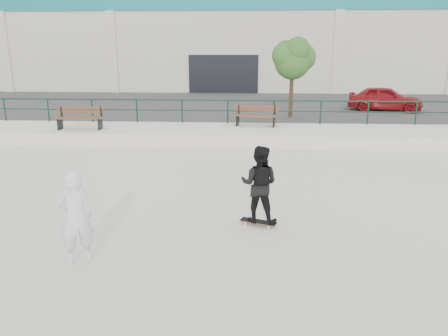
# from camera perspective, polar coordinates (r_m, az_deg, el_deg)

# --- Properties ---
(ground) EXTENTS (120.00, 120.00, 0.00)m
(ground) POSITION_cam_1_polar(r_m,az_deg,el_deg) (9.10, -9.56, -8.73)
(ground) COLOR white
(ground) RESTS_ON ground
(ledge) EXTENTS (30.00, 3.00, 0.50)m
(ledge) POSITION_cam_1_polar(r_m,az_deg,el_deg) (18.02, -2.93, 4.42)
(ledge) COLOR silver
(ledge) RESTS_ON ground
(parking_strip) EXTENTS (60.00, 14.00, 0.50)m
(parking_strip) POSITION_cam_1_polar(r_m,az_deg,el_deg) (26.38, -0.89, 7.95)
(parking_strip) COLOR #353535
(parking_strip) RESTS_ON ground
(railing) EXTENTS (28.00, 0.06, 1.03)m
(railing) POSITION_cam_1_polar(r_m,az_deg,el_deg) (19.14, -2.54, 8.08)
(railing) COLOR #133421
(railing) RESTS_ON ledge
(commercial_building) EXTENTS (44.20, 16.33, 8.00)m
(commercial_building) POSITION_cam_1_polar(r_m,az_deg,el_deg) (40.13, 0.66, 16.72)
(commercial_building) COLOR silver
(commercial_building) RESTS_ON ground
(bench_left) EXTENTS (1.98, 0.72, 0.89)m
(bench_left) POSITION_cam_1_polar(r_m,az_deg,el_deg) (18.68, -18.27, 6.21)
(bench_left) COLOR brown
(bench_left) RESTS_ON ledge
(bench_right) EXTENTS (1.91, 0.79, 0.85)m
(bench_right) POSITION_cam_1_polar(r_m,az_deg,el_deg) (18.55, 4.19, 6.82)
(bench_right) COLOR brown
(bench_right) RESTS_ON ledge
(tree) EXTENTS (2.07, 1.84, 3.68)m
(tree) POSITION_cam_1_polar(r_m,az_deg,el_deg) (20.95, 9.03, 14.08)
(tree) COLOR #493324
(tree) RESTS_ON parking_strip
(red_car) EXTENTS (3.98, 2.41, 1.27)m
(red_car) POSITION_cam_1_polar(r_m,az_deg,el_deg) (24.51, 20.28, 8.52)
(red_car) COLOR maroon
(red_car) RESTS_ON parking_strip
(skateboard) EXTENTS (0.80, 0.45, 0.09)m
(skateboard) POSITION_cam_1_polar(r_m,az_deg,el_deg) (9.50, 4.51, -7.02)
(skateboard) COLOR black
(skateboard) RESTS_ON ground
(standing_skater) EXTENTS (0.93, 0.80, 1.66)m
(standing_skater) POSITION_cam_1_polar(r_m,az_deg,el_deg) (9.21, 4.62, -2.12)
(standing_skater) COLOR black
(standing_skater) RESTS_ON skateboard
(seated_skater) EXTENTS (0.72, 0.64, 1.67)m
(seated_skater) POSITION_cam_1_polar(r_m,az_deg,el_deg) (8.08, -18.83, -6.17)
(seated_skater) COLOR white
(seated_skater) RESTS_ON ground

